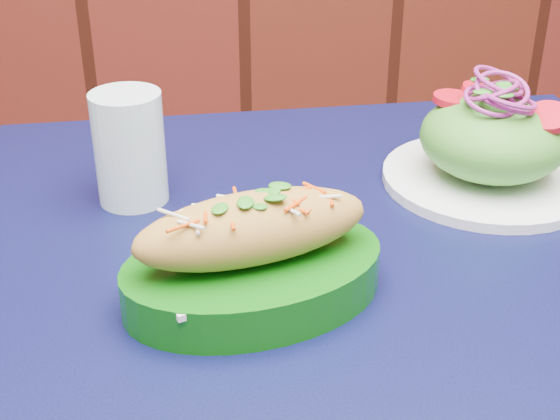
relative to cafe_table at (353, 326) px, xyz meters
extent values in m
cube|color=black|center=(0.00, 0.00, 0.07)|extent=(0.82, 0.82, 0.03)
cylinder|color=black|center=(-0.34, 0.32, -0.30)|extent=(0.04, 0.04, 0.72)
cylinder|color=black|center=(0.32, 0.34, -0.30)|extent=(0.04, 0.04, 0.72)
cube|color=white|center=(-0.11, -0.06, 0.12)|extent=(0.20, 0.16, 0.01)
ellipsoid|color=gold|center=(-0.11, -0.06, 0.16)|extent=(0.22, 0.12, 0.06)
cylinder|color=white|center=(0.18, 0.14, 0.09)|extent=(0.24, 0.24, 0.01)
ellipsoid|color=#4C992D|center=(0.18, 0.14, 0.14)|extent=(0.16, 0.16, 0.09)
cylinder|color=red|center=(0.23, 0.10, 0.19)|extent=(0.05, 0.05, 0.01)
cylinder|color=red|center=(0.14, 0.17, 0.19)|extent=(0.05, 0.05, 0.01)
cylinder|color=red|center=(0.18, 0.18, 0.19)|extent=(0.05, 0.05, 0.01)
torus|color=#9A2179|center=(0.18, 0.14, 0.20)|extent=(0.06, 0.06, 0.01)
torus|color=#9A2179|center=(0.18, 0.14, 0.20)|extent=(0.06, 0.06, 0.01)
torus|color=#9A2179|center=(0.18, 0.14, 0.20)|extent=(0.06, 0.06, 0.01)
torus|color=#9A2179|center=(0.18, 0.14, 0.21)|extent=(0.06, 0.06, 0.01)
torus|color=#9A2179|center=(0.18, 0.14, 0.21)|extent=(0.06, 0.06, 0.01)
torus|color=#9A2179|center=(0.18, 0.14, 0.22)|extent=(0.06, 0.06, 0.01)
cylinder|color=silver|center=(-0.22, 0.15, 0.15)|extent=(0.08, 0.08, 0.12)
camera|label=1|loc=(-0.16, -0.64, 0.49)|focal=50.00mm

